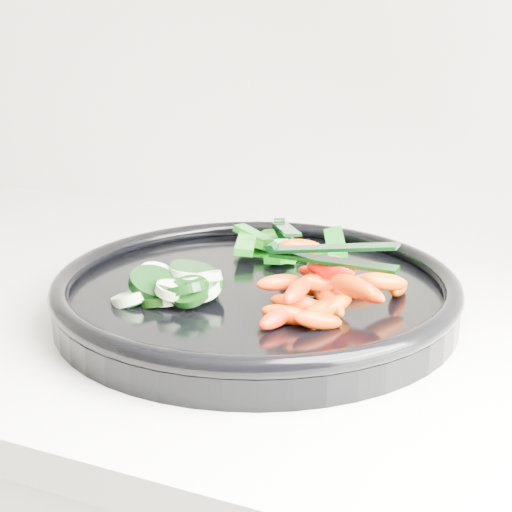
% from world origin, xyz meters
% --- Properties ---
extents(veggie_tray, '(0.48, 0.48, 0.04)m').
position_xyz_m(veggie_tray, '(0.39, 1.66, 0.95)').
color(veggie_tray, black).
rests_on(veggie_tray, counter).
extents(cucumber_pile, '(0.11, 0.11, 0.04)m').
position_xyz_m(cucumber_pile, '(0.33, 1.61, 0.96)').
color(cucumber_pile, black).
rests_on(cucumber_pile, veggie_tray).
extents(carrot_pile, '(0.13, 0.15, 0.05)m').
position_xyz_m(carrot_pile, '(0.47, 1.63, 0.97)').
color(carrot_pile, '#F25F00').
rests_on(carrot_pile, veggie_tray).
extents(pepper_pile, '(0.14, 0.11, 0.04)m').
position_xyz_m(pepper_pile, '(0.38, 1.76, 0.96)').
color(pepper_pile, '#0A700E').
rests_on(pepper_pile, veggie_tray).
extents(tong_carrot, '(0.11, 0.02, 0.02)m').
position_xyz_m(tong_carrot, '(0.47, 1.63, 1.00)').
color(tong_carrot, black).
rests_on(tong_carrot, carrot_pile).
extents(tong_pepper, '(0.07, 0.11, 0.02)m').
position_xyz_m(tong_pepper, '(0.38, 1.75, 0.98)').
color(tong_pepper, black).
rests_on(tong_pepper, pepper_pile).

